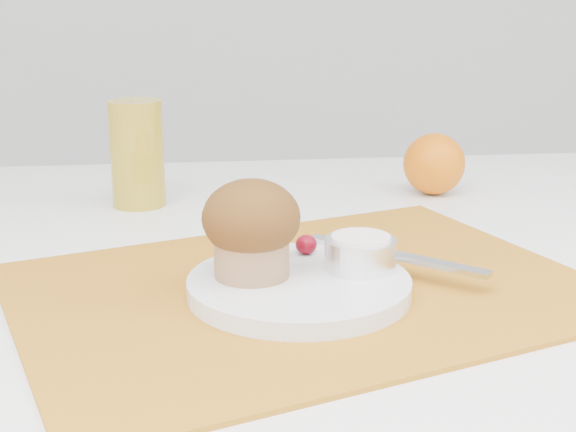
{
  "coord_description": "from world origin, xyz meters",
  "views": [
    {
      "loc": [
        -0.13,
        -0.73,
        1.0
      ],
      "look_at": [
        -0.04,
        -0.02,
        0.8
      ],
      "focal_mm": 50.0,
      "sensor_mm": 36.0,
      "label": 1
    }
  ],
  "objects": [
    {
      "name": "placemat",
      "position": [
        -0.04,
        -0.09,
        0.75
      ],
      "size": [
        0.57,
        0.49,
        0.0
      ],
      "primitive_type": "cube",
      "rotation": [
        0.0,
        0.0,
        0.33
      ],
      "color": "#B87019",
      "rests_on": "table"
    },
    {
      "name": "plate",
      "position": [
        -0.04,
        -0.1,
        0.76
      ],
      "size": [
        0.21,
        0.21,
        0.02
      ],
      "primitive_type": "cylinder",
      "rotation": [
        0.0,
        0.0,
        0.13
      ],
      "color": "white",
      "rests_on": "placemat"
    },
    {
      "name": "ramekin",
      "position": [
        0.01,
        -0.09,
        0.78
      ],
      "size": [
        0.07,
        0.07,
        0.03
      ],
      "primitive_type": "cylinder",
      "rotation": [
        0.0,
        0.0,
        -0.09
      ],
      "color": "white",
      "rests_on": "plate"
    },
    {
      "name": "cream",
      "position": [
        0.01,
        -0.09,
        0.8
      ],
      "size": [
        0.05,
        0.05,
        0.01
      ],
      "primitive_type": "cylinder",
      "rotation": [
        0.0,
        0.0,
        -0.04
      ],
      "color": "white",
      "rests_on": "ramekin"
    },
    {
      "name": "raspberry_near",
      "position": [
        -0.03,
        -0.04,
        0.78
      ],
      "size": [
        0.02,
        0.02,
        0.02
      ],
      "primitive_type": "ellipsoid",
      "color": "#54020C",
      "rests_on": "plate"
    },
    {
      "name": "raspberry_far",
      "position": [
        -0.0,
        -0.08,
        0.78
      ],
      "size": [
        0.02,
        0.02,
        0.02
      ],
      "primitive_type": "ellipsoid",
      "color": "#5D0216",
      "rests_on": "plate"
    },
    {
      "name": "butter_knife",
      "position": [
        0.05,
        -0.06,
        0.77
      ],
      "size": [
        0.14,
        0.13,
        0.0
      ],
      "primitive_type": "cube",
      "rotation": [
        0.0,
        0.0,
        -0.73
      ],
      "color": "#B6B8BF",
      "rests_on": "plate"
    },
    {
      "name": "orange",
      "position": [
        0.17,
        0.23,
        0.79
      ],
      "size": [
        0.08,
        0.08,
        0.08
      ],
      "primitive_type": "sphere",
      "color": "orange",
      "rests_on": "table"
    },
    {
      "name": "juice_glass",
      "position": [
        -0.2,
        0.21,
        0.81
      ],
      "size": [
        0.06,
        0.06,
        0.13
      ],
      "primitive_type": "cylinder",
      "rotation": [
        0.0,
        0.0,
        0.02
      ],
      "color": "#B59822",
      "rests_on": "table"
    },
    {
      "name": "muffin",
      "position": [
        -0.08,
        -0.09,
        0.81
      ],
      "size": [
        0.08,
        0.08,
        0.08
      ],
      "color": "#AF7D54",
      "rests_on": "plate"
    }
  ]
}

